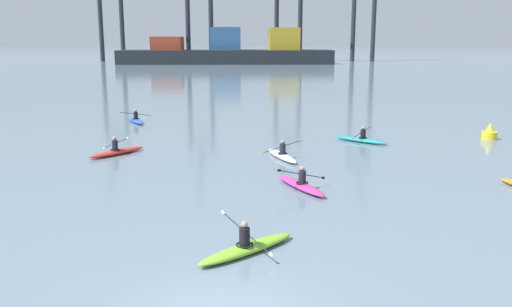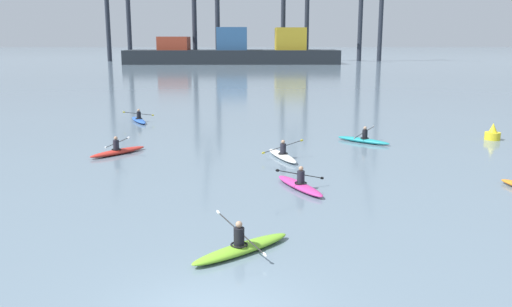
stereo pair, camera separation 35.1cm
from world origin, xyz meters
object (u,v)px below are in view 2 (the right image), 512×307
Objects in this scene: container_barge at (235,52)px; kayak_teal at (363,140)px; kayak_red at (118,151)px; channel_buoy at (493,134)px; kayak_blue at (139,120)px; kayak_magenta at (300,185)px; kayak_lime at (242,247)px; kayak_white at (282,155)px; gantry_crane_west at (117,0)px.

container_barge reaches higher than kayak_teal.
container_barge is at bearing 88.12° from kayak_red.
channel_buoy is 23.54m from kayak_blue.
kayak_blue is (-9.94, 17.77, 0.00)m from kayak_magenta.
kayak_lime is (6.58, -13.20, 0.00)m from kayak_red.
kayak_red reaches higher than kayak_magenta.
kayak_red is at bearing -167.30° from kayak_teal.
channel_buoy is 13.69m from kayak_white.
kayak_white is 15.51m from kayak_blue.
kayak_red reaches higher than kayak_blue.
gantry_crane_west is 124.53m from kayak_teal.
container_barge is at bearing 92.70° from kayak_white.
kayak_blue is (-7.72, 24.27, 0.00)m from kayak_lime.
kayak_lime is at bearing -98.87° from kayak_white.
kayak_blue is at bearing 162.03° from channel_buoy.
gantry_crane_west is 11.64× the size of kayak_lime.
gantry_crane_west is 10.32× the size of kayak_blue.
kayak_magenta is at bearing -139.81° from channel_buoy.
kayak_red is 1.01× the size of kayak_lime.
kayak_lime is (-2.23, -6.50, -0.00)m from kayak_magenta.
container_barge is 17.06× the size of kayak_red.
kayak_teal is at bearing 39.90° from kayak_white.
kayak_white is 6.43m from kayak_teal.
kayak_teal is (14.54, -8.05, -0.00)m from kayak_blue.
gantry_crane_west is 112.73m from kayak_blue.
channel_buoy is 0.34× the size of kayak_lime.
container_barge is 15.32× the size of kayak_magenta.
kayak_teal is (-7.85, -0.79, -0.19)m from channel_buoy.
kayak_teal is (4.59, 9.72, -0.00)m from kayak_magenta.
kayak_red reaches higher than kayak_teal.
container_barge reaches higher than channel_buoy.
channel_buoy is 22.46m from kayak_lime.
channel_buoy is 0.35× the size of kayak_teal.
kayak_blue is (-4.59, -94.24, -2.66)m from container_barge.
kayak_teal is (4.93, 4.12, 0.00)m from kayak_white.
kayak_magenta is 1.15× the size of kayak_teal.
gantry_crane_west is (-31.39, 14.10, 13.20)m from container_barge.
channel_buoy is (17.79, -101.50, -2.47)m from container_barge.
channel_buoy is 16.29m from kayak_magenta.
kayak_red is (-21.25, -3.81, -0.19)m from channel_buoy.
gantry_crane_west is at bearing 104.59° from kayak_lime.
container_barge is 103.08m from channel_buoy.
gantry_crane_west is 10.31× the size of kayak_magenta.
kayak_lime is (-14.67, -17.01, -0.19)m from channel_buoy.
kayak_magenta is at bearing -115.28° from kayak_teal.
gantry_crane_west reaches higher than channel_buoy.
kayak_red is 0.90× the size of kayak_blue.
kayak_magenta is at bearing 71.08° from kayak_lime.
kayak_magenta is (0.34, -5.60, 0.00)m from kayak_white.
kayak_red is 13.74m from kayak_teal.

